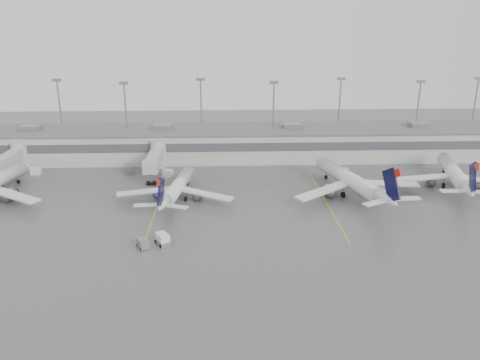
{
  "coord_description": "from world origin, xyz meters",
  "views": [
    {
      "loc": [
        -3.92,
        -66.41,
        35.99
      ],
      "look_at": [
        -0.5,
        24.0,
        5.0
      ],
      "focal_mm": 35.0,
      "sensor_mm": 36.0,
      "label": 1
    }
  ],
  "objects_px": {
    "jet_far_right": "(455,174)",
    "baggage_tug": "(163,240)",
    "jet_mid_right": "(352,181)",
    "jet_mid_left": "(177,187)"
  },
  "relations": [
    {
      "from": "jet_mid_right",
      "to": "jet_far_right",
      "type": "relative_size",
      "value": 1.03
    },
    {
      "from": "jet_mid_left",
      "to": "jet_mid_right",
      "type": "bearing_deg",
      "value": 11.18
    },
    {
      "from": "jet_far_right",
      "to": "baggage_tug",
      "type": "bearing_deg",
      "value": -143.61
    },
    {
      "from": "jet_mid_left",
      "to": "jet_far_right",
      "type": "xyz_separation_m",
      "value": [
        61.92,
        5.2,
        0.41
      ]
    },
    {
      "from": "jet_mid_right",
      "to": "baggage_tug",
      "type": "relative_size",
      "value": 9.16
    },
    {
      "from": "jet_mid_left",
      "to": "jet_mid_right",
      "type": "distance_m",
      "value": 37.46
    },
    {
      "from": "baggage_tug",
      "to": "jet_far_right",
      "type": "bearing_deg",
      "value": -7.69
    },
    {
      "from": "jet_mid_left",
      "to": "jet_far_right",
      "type": "height_order",
      "value": "jet_far_right"
    },
    {
      "from": "jet_mid_right",
      "to": "jet_mid_left",
      "type": "bearing_deg",
      "value": 166.0
    },
    {
      "from": "jet_mid_right",
      "to": "jet_far_right",
      "type": "bearing_deg",
      "value": -6.86
    }
  ]
}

